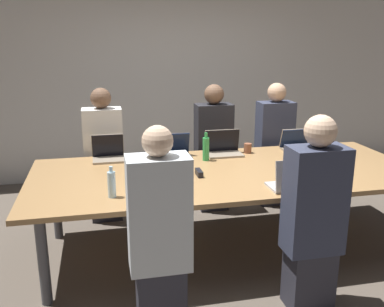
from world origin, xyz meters
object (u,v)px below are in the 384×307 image
(laptop_far_left, at_px, (108,153))
(laptop_far_center, at_px, (223,147))
(cup_far_midleft, at_px, (151,155))
(cup_far_center, at_px, (248,148))
(person_far_left, at_px, (104,157))
(laptop_near_left, at_px, (148,191))
(person_near_midright, at_px, (313,218))
(stapler, at_px, (199,173))
(person_far_center, at_px, (213,150))
(laptop_far_right, at_px, (296,144))
(laptop_near_midright, at_px, (292,181))
(cup_near_midright, at_px, (318,178))
(person_far_right, at_px, (274,146))
(laptop_far_midleft, at_px, (175,150))
(person_near_left, at_px, (160,235))
(bottle_far_midleft, at_px, (206,149))
(bottle_near_left, at_px, (112,184))
(bottle_near_midright, at_px, (318,167))

(laptop_far_left, xyz_separation_m, laptop_far_center, (1.15, -0.05, 0.00))
(cup_far_midleft, height_order, cup_far_center, cup_far_center)
(person_far_left, relative_size, laptop_near_left, 4.60)
(person_near_midright, xyz_separation_m, stapler, (-0.61, 0.90, 0.09))
(laptop_far_left, xyz_separation_m, stapler, (0.75, -0.68, -0.05))
(person_far_center, relative_size, laptop_far_right, 4.56)
(person_near_midright, xyz_separation_m, person_far_left, (-1.40, 1.92, -0.01))
(laptop_near_midright, bearing_deg, stapler, -38.63)
(cup_near_midright, distance_m, laptop_near_left, 1.41)
(person_near_midright, height_order, person_far_right, person_near_midright)
(laptop_far_midleft, distance_m, person_near_left, 1.59)
(laptop_near_midright, bearing_deg, bottle_far_midleft, -64.22)
(laptop_far_midleft, distance_m, bottle_near_left, 1.19)
(laptop_near_left, relative_size, bottle_near_left, 1.28)
(laptop_near_midright, xyz_separation_m, bottle_near_midright, (0.30, 0.15, 0.04))
(stapler, bearing_deg, bottle_near_midright, -19.99)
(laptop_near_left, bearing_deg, person_far_center, -120.68)
(person_near_midright, distance_m, bottle_far_midleft, 1.43)
(laptop_far_midleft, xyz_separation_m, stapler, (0.10, -0.64, -0.04))
(laptop_far_midleft, relative_size, laptop_near_left, 0.99)
(person_far_left, xyz_separation_m, laptop_far_center, (1.19, -0.39, 0.14))
(person_far_center, bearing_deg, laptop_far_right, -28.15)
(laptop_far_left, distance_m, laptop_far_center, 1.15)
(laptop_near_midright, bearing_deg, bottle_near_left, -5.99)
(person_far_left, distance_m, person_far_right, 1.93)
(laptop_near_midright, xyz_separation_m, person_near_midright, (-0.02, -0.40, -0.14))
(bottle_near_midright, relative_size, bottle_far_midleft, 1.00)
(cup_far_midleft, distance_m, laptop_far_center, 0.74)
(bottle_far_midleft, xyz_separation_m, person_far_left, (-0.96, 0.57, -0.19))
(person_far_left, xyz_separation_m, stapler, (0.79, -1.02, 0.09))
(bottle_near_midright, xyz_separation_m, laptop_far_center, (-0.53, 0.98, -0.05))
(laptop_far_center, bearing_deg, person_near_midright, -82.16)
(laptop_near_left, relative_size, stapler, 2.06)
(laptop_far_left, bearing_deg, laptop_far_midleft, -3.49)
(laptop_far_midleft, relative_size, stapler, 2.04)
(person_far_left, distance_m, person_near_left, 1.94)
(laptop_far_midleft, bearing_deg, person_far_right, 18.81)
(person_near_midright, relative_size, person_near_left, 1.02)
(laptop_far_midleft, xyz_separation_m, bottle_near_left, (-0.66, -0.99, 0.04))
(cup_near_midright, xyz_separation_m, bottle_far_midleft, (-0.73, 0.85, 0.07))
(cup_far_midleft, bearing_deg, stapler, -60.41)
(laptop_near_midright, distance_m, bottle_near_midright, 0.34)
(cup_far_center, bearing_deg, person_far_left, 164.66)
(cup_near_midright, distance_m, cup_far_midleft, 1.60)
(laptop_far_center, height_order, cup_far_center, laptop_far_center)
(bottle_far_midleft, xyz_separation_m, laptop_far_left, (-0.92, 0.23, -0.05))
(laptop_near_left, bearing_deg, person_near_midright, 159.64)
(cup_near_midright, bearing_deg, bottle_near_left, 178.47)
(cup_far_midleft, xyz_separation_m, cup_far_center, (1.00, 0.02, 0.01))
(laptop_near_midright, relative_size, cup_far_midleft, 4.34)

